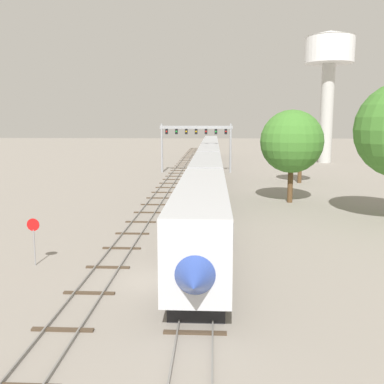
{
  "coord_description": "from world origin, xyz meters",
  "views": [
    {
      "loc": [
        2.71,
        -23.11,
        8.61
      ],
      "look_at": [
        1.0,
        12.0,
        3.0
      ],
      "focal_mm": 41.83,
      "sensor_mm": 36.0,
      "label": 1
    }
  ],
  "objects_px": {
    "water_tower": "(329,59)",
    "trackside_tree_right": "(292,142)",
    "passenger_train": "(209,161)",
    "stop_sign": "(34,235)",
    "signal_gantry": "(196,136)",
    "trackside_tree_mid": "(301,137)"
  },
  "relations": [
    {
      "from": "passenger_train",
      "to": "stop_sign",
      "type": "relative_size",
      "value": 34.6
    },
    {
      "from": "signal_gantry",
      "to": "trackside_tree_mid",
      "type": "xyz_separation_m",
      "value": [
        14.99,
        -12.0,
        0.41
      ]
    },
    {
      "from": "trackside_tree_right",
      "to": "water_tower",
      "type": "bearing_deg",
      "value": 72.3
    },
    {
      "from": "signal_gantry",
      "to": "stop_sign",
      "type": "xyz_separation_m",
      "value": [
        -7.75,
        -49.34,
        -4.16
      ]
    },
    {
      "from": "passenger_train",
      "to": "water_tower",
      "type": "relative_size",
      "value": 3.77
    },
    {
      "from": "passenger_train",
      "to": "water_tower",
      "type": "distance_m",
      "value": 40.85
    },
    {
      "from": "water_tower",
      "to": "signal_gantry",
      "type": "bearing_deg",
      "value": -143.21
    },
    {
      "from": "water_tower",
      "to": "trackside_tree_right",
      "type": "height_order",
      "value": "water_tower"
    },
    {
      "from": "trackside_tree_mid",
      "to": "trackside_tree_right",
      "type": "relative_size",
      "value": 0.93
    },
    {
      "from": "stop_sign",
      "to": "trackside_tree_mid",
      "type": "bearing_deg",
      "value": 58.66
    },
    {
      "from": "passenger_train",
      "to": "water_tower",
      "type": "height_order",
      "value": "water_tower"
    },
    {
      "from": "passenger_train",
      "to": "signal_gantry",
      "type": "bearing_deg",
      "value": 105.26
    },
    {
      "from": "passenger_train",
      "to": "trackside_tree_right",
      "type": "relative_size",
      "value": 10.2
    },
    {
      "from": "water_tower",
      "to": "trackside_tree_mid",
      "type": "height_order",
      "value": "water_tower"
    },
    {
      "from": "passenger_train",
      "to": "trackside_tree_mid",
      "type": "xyz_separation_m",
      "value": [
        12.74,
        -3.75,
        3.83
      ]
    },
    {
      "from": "passenger_train",
      "to": "trackside_tree_right",
      "type": "distance_m",
      "value": 21.45
    },
    {
      "from": "water_tower",
      "to": "stop_sign",
      "type": "bearing_deg",
      "value": -116.16
    },
    {
      "from": "stop_sign",
      "to": "trackside_tree_mid",
      "type": "relative_size",
      "value": 0.32
    },
    {
      "from": "trackside_tree_mid",
      "to": "water_tower",
      "type": "bearing_deg",
      "value": 70.64
    },
    {
      "from": "passenger_train",
      "to": "signal_gantry",
      "type": "height_order",
      "value": "signal_gantry"
    },
    {
      "from": "signal_gantry",
      "to": "trackside_tree_right",
      "type": "xyz_separation_m",
      "value": [
        11.1,
        -27.4,
        0.43
      ]
    },
    {
      "from": "passenger_train",
      "to": "trackside_tree_mid",
      "type": "bearing_deg",
      "value": -16.41
    }
  ]
}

